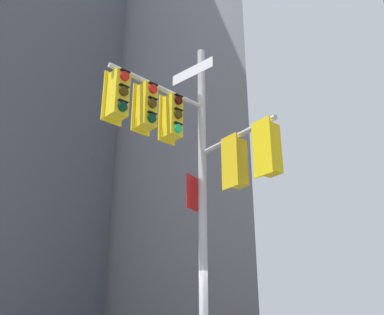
{
  "coord_description": "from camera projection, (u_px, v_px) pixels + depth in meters",
  "views": [
    {
      "loc": [
        0.17,
        -9.19,
        1.42
      ],
      "look_at": [
        -0.23,
        -0.06,
        5.05
      ],
      "focal_mm": 39.82,
      "sensor_mm": 36.0,
      "label": 1
    }
  ],
  "objects": [
    {
      "name": "signal_pole_assembly",
      "position": [
        192.0,
        151.0,
        9.06
      ],
      "size": [
        3.55,
        2.34,
        8.02
      ],
      "color": "#B2B2B5",
      "rests_on": "ground"
    },
    {
      "name": "building_mid_block",
      "position": [
        164.0,
        157.0,
        37.71
      ],
      "size": [
        13.94,
        13.94,
        30.81
      ],
      "primitive_type": "cube",
      "color": "#9399A3",
      "rests_on": "ground"
    }
  ]
}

